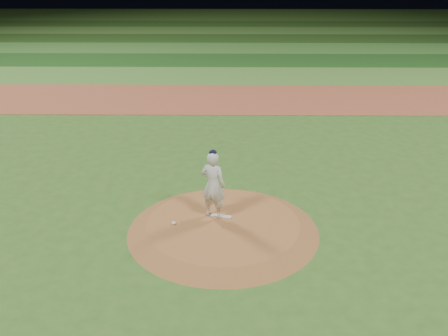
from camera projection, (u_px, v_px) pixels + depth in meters
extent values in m
plane|color=#335F1E|center=(223.00, 230.00, 14.41)|extent=(120.00, 120.00, 0.00)
cube|color=#974A2F|center=(227.00, 99.00, 27.24)|extent=(70.00, 6.00, 0.02)
cube|color=#42782B|center=(227.00, 76.00, 32.28)|extent=(70.00, 5.00, 0.02)
cube|color=#194416|center=(228.00, 60.00, 36.86)|extent=(70.00, 5.00, 0.02)
cube|color=#336926|center=(228.00, 48.00, 41.44)|extent=(70.00, 5.00, 0.02)
cube|color=#1E3F14|center=(228.00, 38.00, 46.03)|extent=(70.00, 5.00, 0.02)
cube|color=#386524|center=(228.00, 30.00, 50.61)|extent=(70.00, 5.00, 0.02)
cube|color=#224716|center=(229.00, 24.00, 55.19)|extent=(70.00, 5.00, 0.02)
cone|color=#975C2E|center=(223.00, 227.00, 14.36)|extent=(5.50, 5.50, 0.25)
cube|color=silver|center=(221.00, 216.00, 14.65)|extent=(0.64, 0.31, 0.03)
ellipsoid|color=white|center=(174.00, 223.00, 14.23)|extent=(0.13, 0.13, 0.07)
imported|color=silver|center=(213.00, 185.00, 14.27)|extent=(0.88, 0.75, 2.04)
ellipsoid|color=black|center=(213.00, 153.00, 13.87)|extent=(0.22, 0.22, 0.15)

